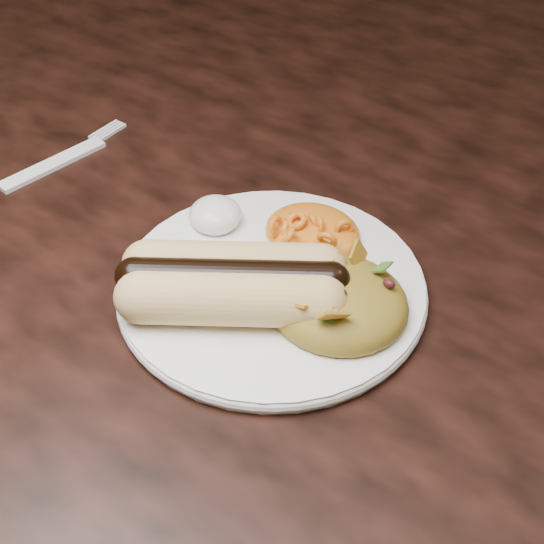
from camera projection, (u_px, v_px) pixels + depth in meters
The scene contains 7 objects.
table at pixel (298, 247), 0.77m from camera, with size 1.60×0.90×0.75m.
plate at pixel (272, 288), 0.59m from camera, with size 0.22×0.22×0.01m, color white.
hotdog at pixel (232, 282), 0.56m from camera, with size 0.12×0.13×0.04m.
mac_and_cheese at pixel (313, 222), 0.61m from camera, with size 0.07×0.07×0.03m, color orange.
sour_cream at pixel (215, 210), 0.63m from camera, with size 0.04×0.04×0.02m, color white.
taco_salad at pixel (339, 292), 0.55m from camera, with size 0.10×0.09×0.04m.
fork at pixel (53, 164), 0.71m from camera, with size 0.02×0.12×0.00m, color silver.
Camera 1 is at (0.33, -0.49, 1.16)m, focal length 55.00 mm.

